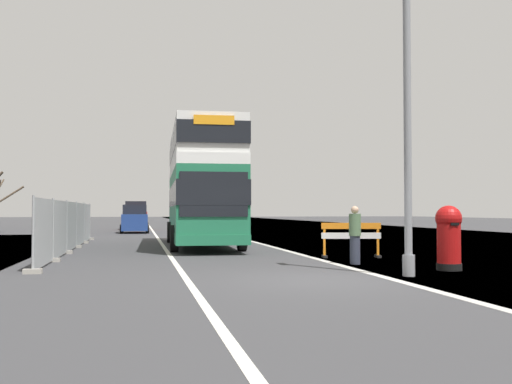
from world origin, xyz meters
TOP-DOWN VIEW (x-y plane):
  - ground at (0.51, 0.11)m, footprint 140.00×280.00m
  - double_decker_bus at (-1.24, 12.92)m, footprint 3.06×11.27m
  - lamppost_foreground at (2.29, 0.26)m, footprint 0.29×0.70m
  - red_pillar_postbox at (3.93, 1.36)m, footprint 0.67×0.67m
  - roadworks_barrier at (2.92, 5.77)m, footprint 1.94×0.74m
  - construction_site_fence at (-6.42, 11.02)m, footprint 0.44×17.20m
  - car_oncoming_near at (-4.18, 29.29)m, footprint 1.92×4.00m
  - car_receding_mid at (-4.14, 36.78)m, footprint 1.99×4.28m
  - pedestrian_at_kerb at (2.17, 3.44)m, footprint 0.34×0.34m

SIDE VIEW (x-z plane):
  - ground at x=0.51m, z-range -0.10..0.00m
  - roadworks_barrier at x=2.92m, z-range 0.16..1.30m
  - pedestrian_at_kerb at x=2.17m, z-range 0.00..1.67m
  - construction_site_fence at x=-6.42m, z-range -0.04..1.87m
  - red_pillar_postbox at x=3.93m, z-range 0.08..1.75m
  - car_oncoming_near at x=-4.18m, z-range -0.05..1.89m
  - car_receding_mid at x=-4.14m, z-range -0.08..2.21m
  - double_decker_bus at x=-1.24m, z-range 0.16..5.11m
  - lamppost_foreground at x=2.29m, z-range -0.23..7.69m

